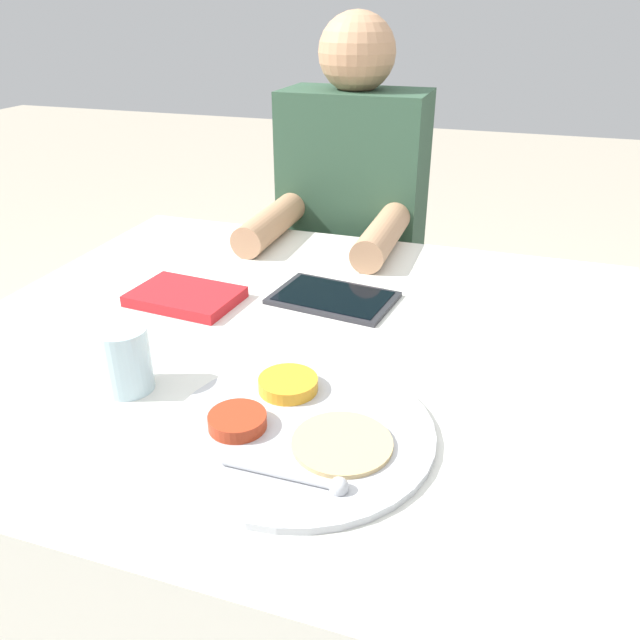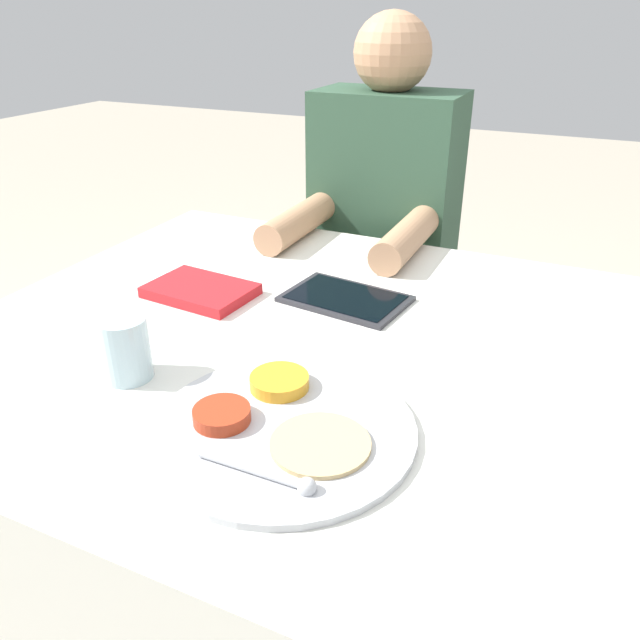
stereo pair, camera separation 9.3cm
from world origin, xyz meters
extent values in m
plane|color=#B2A893|center=(0.00, 0.00, 0.00)|extent=(12.00, 12.00, 0.00)
cube|color=silver|center=(0.00, 0.00, 0.36)|extent=(1.12, 0.98, 0.71)
cylinder|color=#B7BABF|center=(0.09, -0.24, 0.72)|extent=(0.33, 0.33, 0.01)
cylinder|color=gold|center=(0.05, -0.17, 0.73)|extent=(0.08, 0.08, 0.02)
cylinder|color=#A83319|center=(0.02, -0.26, 0.73)|extent=(0.07, 0.07, 0.02)
cylinder|color=tan|center=(0.15, -0.26, 0.73)|extent=(0.12, 0.12, 0.01)
cylinder|color=#B7BABF|center=(0.10, -0.33, 0.73)|extent=(0.14, 0.01, 0.01)
sphere|color=#B7BABF|center=(0.17, -0.33, 0.73)|extent=(0.02, 0.02, 0.02)
cube|color=silver|center=(-0.24, 0.06, 0.72)|extent=(0.19, 0.14, 0.01)
cube|color=red|center=(-0.24, 0.06, 0.72)|extent=(0.20, 0.14, 0.02)
cube|color=#28282D|center=(0.01, 0.15, 0.72)|extent=(0.23, 0.17, 0.01)
cube|color=black|center=(0.01, 0.15, 0.72)|extent=(0.21, 0.15, 0.00)
cube|color=black|center=(-0.09, 0.66, 0.22)|extent=(0.31, 0.22, 0.44)
cube|color=#2D4C38|center=(-0.09, 0.66, 0.73)|extent=(0.34, 0.20, 0.57)
sphere|color=tan|center=(-0.09, 0.66, 1.09)|extent=(0.18, 0.18, 0.18)
cylinder|color=tan|center=(-0.22, 0.43, 0.75)|extent=(0.07, 0.29, 0.07)
cylinder|color=tan|center=(0.04, 0.43, 0.75)|extent=(0.07, 0.29, 0.07)
cylinder|color=silver|center=(-0.17, -0.22, 0.76)|extent=(0.07, 0.07, 0.09)
camera|label=1|loc=(0.31, -0.83, 1.20)|focal=35.00mm
camera|label=2|loc=(0.40, -0.80, 1.20)|focal=35.00mm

